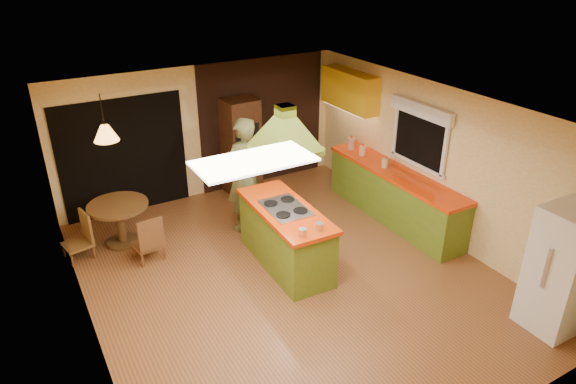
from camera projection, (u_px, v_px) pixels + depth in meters
ground at (289, 275)px, 7.61m from camera, size 6.50×6.50×0.00m
room_walls at (290, 200)px, 7.06m from camera, size 5.50×6.50×6.50m
ceiling_plane at (290, 112)px, 6.51m from camera, size 6.50×6.50×0.00m
brick_panel at (263, 122)px, 10.14m from camera, size 2.64×0.03×2.50m
nook_opening at (124, 157)px, 9.00m from camera, size 2.20×0.03×2.10m
right_counter at (394, 195)px, 8.97m from camera, size 0.62×3.05×0.92m
upper_cabinets at (350, 90)px, 9.62m from camera, size 0.34×1.40×0.70m
window_right at (421, 125)px, 8.35m from camera, size 0.12×1.35×1.06m
fluor_panel at (254, 161)px, 5.09m from camera, size 1.20×0.60×0.03m
kitchen_island at (286, 236)px, 7.68m from camera, size 0.83×1.93×0.97m
range_hood at (285, 123)px, 6.90m from camera, size 0.92×0.68×0.78m
man at (244, 175)px, 8.45m from camera, size 0.81×0.62×1.97m
refrigerator at (563, 270)px, 6.27m from camera, size 0.69×0.65×1.66m
wall_oven at (241, 147)px, 9.78m from camera, size 0.65×0.63×1.86m
dining_table at (119, 216)px, 8.20m from camera, size 0.95×0.95×0.72m
chair_left at (76, 237)px, 7.87m from camera, size 0.48×0.48×0.74m
chair_near at (147, 237)px, 7.86m from camera, size 0.46×0.46×0.76m
pendant_lamp at (106, 133)px, 7.59m from camera, size 0.47×0.47×0.24m
canister_large at (351, 144)px, 9.66m from camera, size 0.18×0.18×0.22m
canister_medium at (363, 151)px, 9.39m from camera, size 0.14×0.14×0.18m
canister_small at (385, 163)px, 8.90m from camera, size 0.14×0.14×0.16m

